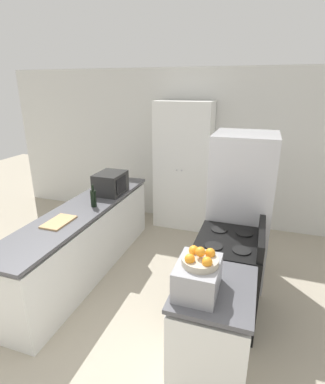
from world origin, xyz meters
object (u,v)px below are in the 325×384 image
object	(u,v)px
wine_bottle	(93,198)
microwave	(111,183)
toaster_oven	(197,277)
stove	(226,277)
pantry_cabinet	(183,166)
refrigerator	(240,209)
fruit_bowl	(200,259)

from	to	relation	value
wine_bottle	microwave	bearing A→B (deg)	93.06
toaster_oven	stove	bearing A→B (deg)	80.65
wine_bottle	toaster_oven	xyz separation A→B (m)	(1.57, -1.19, 0.00)
pantry_cabinet	microwave	distance (m)	1.38
pantry_cabinet	wine_bottle	world-z (taller)	pantry_cabinet
wine_bottle	toaster_oven	world-z (taller)	wine_bottle
refrigerator	fruit_bowl	world-z (taller)	refrigerator
stove	toaster_oven	world-z (taller)	toaster_oven
pantry_cabinet	fruit_bowl	world-z (taller)	pantry_cabinet
microwave	fruit_bowl	world-z (taller)	fruit_bowl
microwave	fruit_bowl	size ratio (longest dim) A/B	1.71
pantry_cabinet	microwave	world-z (taller)	pantry_cabinet
microwave	fruit_bowl	xyz separation A→B (m)	(1.61, -1.71, 0.13)
refrigerator	stove	bearing A→B (deg)	-92.24
pantry_cabinet	toaster_oven	size ratio (longest dim) A/B	5.27
pantry_cabinet	wine_bottle	distance (m)	1.82
pantry_cabinet	fruit_bowl	distance (m)	3.01
pantry_cabinet	wine_bottle	size ratio (longest dim) A/B	7.39
stove	refrigerator	xyz separation A→B (m)	(0.03, 0.78, 0.46)
pantry_cabinet	stove	bearing A→B (deg)	-63.46
stove	refrigerator	size ratio (longest dim) A/B	0.58
toaster_oven	fruit_bowl	xyz separation A→B (m)	(0.01, -0.01, 0.16)
stove	wine_bottle	distance (m)	1.83
wine_bottle	stove	bearing A→B (deg)	-11.04
microwave	wine_bottle	size ratio (longest dim) A/B	1.58
pantry_cabinet	stove	distance (m)	2.33
stove	refrigerator	bearing A→B (deg)	87.76
refrigerator	toaster_oven	distance (m)	1.65
stove	refrigerator	world-z (taller)	refrigerator
stove	wine_bottle	xyz separation A→B (m)	(-1.71, 0.33, 0.55)
refrigerator	wine_bottle	bearing A→B (deg)	-165.69
pantry_cabinet	toaster_oven	world-z (taller)	pantry_cabinet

